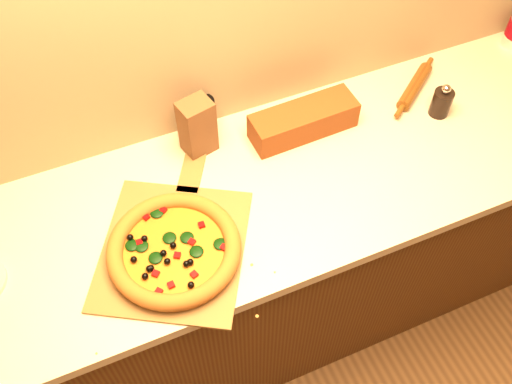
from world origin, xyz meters
The scene contains 10 objects.
cabinet centered at (0.00, 1.43, 0.43)m, with size 2.80×0.65×0.86m, color #47230F.
countertop centered at (0.00, 1.43, 0.88)m, with size 2.84×0.68×0.04m, color beige.
pizza_peel centered at (-0.27, 1.34, 0.90)m, with size 0.57×0.63×0.01m.
pizza centered at (-0.27, 1.30, 0.93)m, with size 0.37×0.37×0.05m.
bottle_cap centered at (-0.26, 1.36, 0.90)m, with size 0.03×0.03×0.01m, color black.
pepper_grinder centered at (0.72, 1.48, 0.95)m, with size 0.07×0.07×0.13m.
rolling_pin centered at (0.70, 1.60, 0.92)m, with size 0.28×0.21×0.05m.
bread_bag centered at (0.26, 1.59, 0.95)m, with size 0.35×0.11×0.10m, color brown.
paper_bag centered at (-0.08, 1.65, 1.00)m, with size 0.10×0.08×0.20m, color brown.
dark_jar centered at (-0.03, 1.73, 0.96)m, with size 0.08×0.08×0.12m.
Camera 1 is at (-0.38, 0.47, 2.30)m, focal length 40.00 mm.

